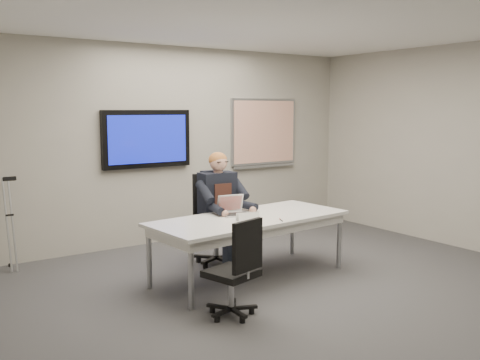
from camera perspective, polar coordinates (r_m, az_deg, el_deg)
floor at (r=5.66m, az=8.17°, el=-12.27°), size 6.00×6.00×0.02m
ceiling at (r=5.40m, az=8.76°, el=16.93°), size 6.00×6.00×0.02m
wall_back at (r=7.81m, az=-6.70°, el=3.77°), size 6.00×0.02×2.80m
conference_table at (r=6.06m, az=1.06°, el=-4.68°), size 2.37×1.14×0.71m
tv_display at (r=7.54m, az=-9.89°, el=4.33°), size 1.30×0.09×0.80m
whiteboard at (r=8.61m, az=2.58°, el=5.04°), size 1.25×0.08×1.10m
office_chair_far at (r=6.70m, az=-2.69°, el=-5.95°), size 0.63×0.63×1.11m
office_chair_near at (r=5.03m, az=-0.58°, el=-11.28°), size 0.55×0.55×0.93m
seated_person at (r=6.43m, az=-1.56°, el=-4.53°), size 0.45×0.77×1.40m
crutch at (r=6.93m, az=-23.36°, el=-4.11°), size 0.19×0.61×1.21m
laptop at (r=6.15m, az=-0.64°, el=-3.19°), size 0.35×0.35×0.22m
name_tent at (r=5.81m, az=0.82°, el=-3.93°), size 0.24×0.14×0.09m
pen at (r=5.86m, az=4.40°, el=-4.27°), size 0.06×0.12×0.01m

